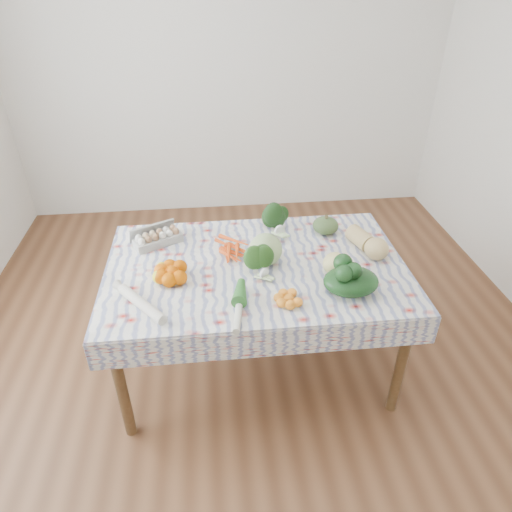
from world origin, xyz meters
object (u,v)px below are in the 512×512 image
Objects in this scene: dining_table at (256,277)px; grapefruit at (335,264)px; kabocha_squash at (326,225)px; egg_carton at (158,239)px; cabbage at (266,249)px; butternut_squash at (368,241)px.

grapefruit is at bearing -17.59° from dining_table.
kabocha_squash is (0.46, 0.31, 0.14)m from dining_table.
kabocha_squash is 1.25× the size of grapefruit.
dining_table is 10.08× the size of kabocha_squash.
kabocha_squash reaches higher than egg_carton.
egg_carton is 0.67m from cabbage.
cabbage is at bearing 167.04° from butternut_squash.
egg_carton is 1.02m from kabocha_squash.
cabbage reaches higher than egg_carton.
dining_table is 0.63m from egg_carton.
cabbage is (0.61, -0.27, 0.05)m from egg_carton.
butternut_squash is at bearing 38.98° from grapefruit.
kabocha_squash is 0.87× the size of cabbage.
kabocha_squash is 0.30m from butternut_squash.
kabocha_squash is 0.44m from grapefruit.
butternut_squash is at bearing 5.78° from cabbage.
grapefruit is (0.96, -0.41, 0.03)m from egg_carton.
egg_carton is at bearing 156.99° from grapefruit.
grapefruit reaches higher than dining_table.
cabbage is at bearing 9.97° from dining_table.
egg_carton is at bearing 151.47° from butternut_squash.
cabbage is (-0.41, -0.30, 0.04)m from kabocha_squash.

